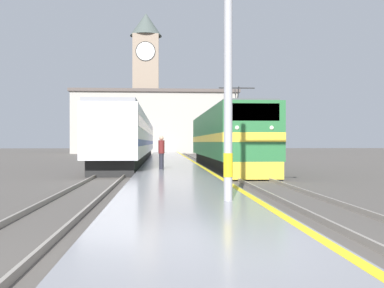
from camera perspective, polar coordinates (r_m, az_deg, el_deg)
The scene contains 10 objects.
ground_plane at distance 36.78m, azimuth -2.86°, elevation -2.58°, with size 200.00×200.00×0.00m, color #514C47.
platform at distance 31.78m, azimuth -2.70°, elevation -2.73°, with size 3.84×140.00×0.32m.
rail_track_near at distance 32.06m, azimuth 3.69°, elevation -2.94°, with size 2.83×140.00×0.16m.
rail_track_far at distance 31.89m, azimuth -8.57°, elevation -2.95°, with size 2.83×140.00×0.16m.
locomotive_train at distance 30.02m, azimuth 4.20°, elevation 0.60°, with size 2.92×19.28×4.87m.
passenger_train at distance 40.67m, azimuth -7.55°, elevation 0.71°, with size 2.92×37.21×3.99m.
catenary_mast at distance 11.73m, azimuth 5.28°, elevation 14.75°, with size 2.84×0.24×8.64m.
person_on_platform at distance 24.68m, azimuth -3.90°, elevation -0.97°, with size 0.34×0.34×1.82m.
clock_tower at distance 84.64m, azimuth -5.87°, elevation 8.37°, with size 5.88×5.88×25.77m.
station_building at distance 74.49m, azimuth -4.67°, elevation 2.80°, with size 27.07×7.83×10.27m.
Camera 1 is at (-0.65, -6.73, 1.79)m, focal length 42.00 mm.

